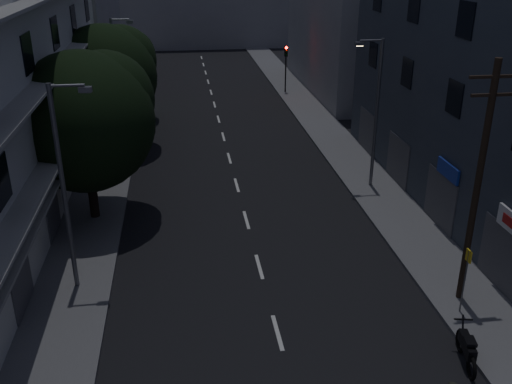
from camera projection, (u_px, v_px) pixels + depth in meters
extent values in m
plane|color=black|center=(229.00, 156.00, 36.73)|extent=(160.00, 160.00, 0.00)
cube|color=#565659|center=(110.00, 160.00, 35.76)|extent=(3.00, 90.00, 0.15)
cube|color=#565659|center=(341.00, 149.00, 37.64)|extent=(3.00, 90.00, 0.15)
cube|color=beige|center=(277.00, 332.00, 19.91)|extent=(0.15, 2.00, 0.01)
cube|color=beige|center=(259.00, 266.00, 24.00)|extent=(0.15, 2.00, 0.01)
cube|color=beige|center=(246.00, 220.00, 28.09)|extent=(0.15, 2.00, 0.01)
cube|color=beige|center=(237.00, 185.00, 32.18)|extent=(0.15, 2.00, 0.01)
cube|color=beige|center=(229.00, 158.00, 36.27)|extent=(0.15, 2.00, 0.01)
cube|color=beige|center=(223.00, 137.00, 40.37)|extent=(0.15, 2.00, 0.01)
cube|color=beige|center=(218.00, 119.00, 44.46)|extent=(0.15, 2.00, 0.01)
cube|color=beige|center=(214.00, 104.00, 48.55)|extent=(0.15, 2.00, 0.01)
cube|color=beige|center=(211.00, 92.00, 52.64)|extent=(0.15, 2.00, 0.01)
cube|color=beige|center=(208.00, 82.00, 56.74)|extent=(0.15, 2.00, 0.01)
cube|color=beige|center=(206.00, 73.00, 60.83)|extent=(0.15, 2.00, 0.01)
cube|color=beige|center=(203.00, 65.00, 64.92)|extent=(0.15, 2.00, 0.01)
cube|color=beige|center=(201.00, 58.00, 69.01)|extent=(0.15, 2.00, 0.01)
cube|color=black|center=(18.00, 265.00, 20.26)|extent=(0.06, 1.60, 1.60)
cube|color=black|center=(50.00, 197.00, 25.72)|extent=(0.06, 1.60, 1.60)
cube|color=black|center=(71.00, 153.00, 31.18)|extent=(0.06, 1.60, 1.60)
cube|color=black|center=(86.00, 122.00, 36.63)|extent=(0.06, 1.60, 1.60)
cube|color=black|center=(97.00, 99.00, 42.09)|extent=(0.06, 1.60, 1.60)
cube|color=black|center=(2.00, 181.00, 18.99)|extent=(0.06, 1.60, 1.60)
cube|color=black|center=(39.00, 129.00, 24.45)|extent=(0.06, 1.60, 1.60)
cube|color=black|center=(63.00, 96.00, 29.91)|extent=(0.06, 1.60, 1.60)
cube|color=black|center=(80.00, 73.00, 35.36)|extent=(0.06, 1.60, 1.60)
cube|color=black|center=(92.00, 56.00, 40.82)|extent=(0.06, 1.60, 1.60)
cube|color=black|center=(28.00, 53.00, 23.18)|extent=(0.06, 1.60, 1.60)
cube|color=black|center=(55.00, 33.00, 28.64)|extent=(0.06, 1.60, 1.60)
cube|color=black|center=(73.00, 19.00, 34.09)|extent=(0.06, 1.60, 1.60)
cube|color=black|center=(87.00, 9.00, 39.55)|extent=(0.06, 1.60, 1.60)
cube|color=gray|center=(66.00, 134.00, 27.71)|extent=(1.00, 32.40, 0.12)
cube|color=gray|center=(57.00, 68.00, 26.45)|extent=(1.00, 32.40, 0.12)
cube|color=gray|center=(67.00, 152.00, 28.06)|extent=(0.80, 32.40, 0.12)
cube|color=#424247|center=(21.00, 279.00, 20.50)|extent=(0.06, 2.40, 2.40)
cube|color=#424247|center=(52.00, 209.00, 25.96)|extent=(0.06, 2.40, 2.40)
cube|color=#424247|center=(73.00, 163.00, 31.42)|extent=(0.06, 2.40, 2.40)
cube|color=#424247|center=(87.00, 131.00, 36.87)|extent=(0.06, 2.40, 2.40)
cube|color=#424247|center=(98.00, 107.00, 42.33)|extent=(0.06, 2.40, 2.40)
cube|color=#2D333D|center=(510.00, 111.00, 26.05)|extent=(6.00, 28.00, 11.00)
cube|color=black|center=(455.00, 98.00, 24.90)|extent=(0.06, 1.40, 1.50)
cube|color=black|center=(407.00, 73.00, 29.90)|extent=(0.06, 1.40, 1.50)
cube|color=black|center=(373.00, 55.00, 34.90)|extent=(0.06, 1.40, 1.50)
cube|color=black|center=(466.00, 20.00, 23.59)|extent=(0.06, 1.40, 1.50)
cube|color=black|center=(414.00, 7.00, 28.59)|extent=(0.06, 1.40, 1.50)
cube|color=#424247|center=(502.00, 259.00, 21.84)|extent=(0.06, 3.00, 2.60)
cube|color=#424247|center=(440.00, 200.00, 26.84)|extent=(0.06, 3.00, 2.60)
cube|color=#424247|center=(398.00, 160.00, 31.84)|extent=(0.06, 3.00, 2.60)
cube|color=#424247|center=(367.00, 131.00, 36.84)|extent=(0.06, 3.00, 2.60)
cube|color=navy|center=(448.00, 171.00, 25.70)|extent=(0.12, 2.00, 0.70)
cube|color=slate|center=(343.00, 18.00, 51.11)|extent=(6.00, 20.00, 13.00)
cube|color=slate|center=(197.00, 7.00, 75.67)|extent=(24.00, 8.00, 10.00)
cylinder|color=black|center=(90.00, 175.00, 27.31)|extent=(0.44, 0.44, 4.37)
sphere|color=black|center=(84.00, 122.00, 26.27)|extent=(6.56, 6.56, 6.56)
sphere|color=black|center=(106.00, 99.00, 26.81)|extent=(4.59, 4.59, 4.59)
sphere|color=black|center=(62.00, 116.00, 25.37)|extent=(4.26, 4.26, 4.26)
cylinder|color=black|center=(109.00, 116.00, 36.78)|extent=(0.44, 0.44, 4.30)
sphere|color=black|center=(105.00, 77.00, 35.75)|extent=(6.48, 6.48, 6.48)
sphere|color=black|center=(121.00, 61.00, 36.29)|extent=(4.54, 4.54, 4.54)
sphere|color=black|center=(90.00, 71.00, 34.87)|extent=(4.21, 4.21, 4.21)
cylinder|color=black|center=(121.00, 96.00, 43.21)|extent=(0.44, 0.44, 3.69)
sphere|color=black|center=(119.00, 66.00, 42.33)|extent=(5.51, 5.51, 5.51)
sphere|color=black|center=(130.00, 55.00, 42.79)|extent=(3.86, 3.86, 3.86)
sphere|color=black|center=(108.00, 62.00, 41.58)|extent=(3.58, 3.58, 3.58)
cylinder|color=black|center=(286.00, 74.00, 51.58)|extent=(0.12, 0.12, 3.20)
cube|color=black|center=(286.00, 51.00, 50.77)|extent=(0.28, 0.22, 0.90)
sphere|color=#FF0C05|center=(286.00, 48.00, 50.50)|extent=(0.22, 0.22, 0.22)
sphere|color=#3F330C|center=(286.00, 51.00, 50.62)|extent=(0.22, 0.22, 0.22)
sphere|color=black|center=(286.00, 55.00, 50.74)|extent=(0.22, 0.22, 0.22)
cylinder|color=black|center=(134.00, 83.00, 48.13)|extent=(0.12, 0.12, 3.20)
cube|color=black|center=(132.00, 59.00, 47.32)|extent=(0.28, 0.22, 0.90)
sphere|color=black|center=(132.00, 55.00, 47.05)|extent=(0.22, 0.22, 0.22)
sphere|color=#3F330C|center=(132.00, 59.00, 47.17)|extent=(0.22, 0.22, 0.22)
sphere|color=#0CFF26|center=(132.00, 63.00, 47.29)|extent=(0.22, 0.22, 0.22)
cylinder|color=#5C5D64|center=(64.00, 192.00, 20.86)|extent=(0.18, 0.18, 8.00)
cylinder|color=#5C5D64|center=(67.00, 86.00, 19.39)|extent=(1.20, 0.10, 0.10)
cube|color=#5C5D64|center=(85.00, 89.00, 19.52)|extent=(0.45, 0.25, 0.18)
cube|color=#4C4C4C|center=(86.00, 92.00, 19.56)|extent=(0.35, 0.18, 0.04)
cylinder|color=#57585F|center=(376.00, 115.00, 30.28)|extent=(0.18, 0.18, 8.00)
cylinder|color=#57585F|center=(371.00, 40.00, 28.66)|extent=(1.20, 0.10, 0.10)
cube|color=#57585F|center=(360.00, 44.00, 28.64)|extent=(0.45, 0.25, 0.18)
cube|color=#FFD88C|center=(359.00, 46.00, 28.68)|extent=(0.35, 0.18, 0.04)
cylinder|color=slate|center=(116.00, 80.00, 38.36)|extent=(0.18, 0.18, 8.00)
cylinder|color=slate|center=(120.00, 19.00, 36.89)|extent=(1.20, 0.10, 0.10)
cube|color=slate|center=(130.00, 22.00, 37.03)|extent=(0.45, 0.25, 0.18)
cube|color=#4C4C4C|center=(130.00, 23.00, 37.07)|extent=(0.35, 0.18, 0.04)
cylinder|color=black|center=(477.00, 188.00, 19.89)|extent=(0.24, 0.24, 9.00)
cube|color=black|center=(496.00, 77.00, 18.34)|extent=(1.80, 0.10, 0.10)
cube|color=black|center=(493.00, 95.00, 18.58)|extent=(1.50, 0.10, 0.10)
cylinder|color=#595B60|center=(464.00, 282.00, 20.34)|extent=(0.06, 0.06, 2.50)
cube|color=yellow|center=(469.00, 256.00, 19.93)|extent=(0.05, 0.35, 0.45)
torus|color=black|center=(471.00, 368.00, 17.75)|extent=(0.27, 0.79, 0.78)
torus|color=black|center=(460.00, 341.00, 18.96)|extent=(0.27, 0.79, 0.78)
cube|color=black|center=(467.00, 345.00, 18.22)|extent=(0.51, 1.24, 0.39)
cube|color=black|center=(470.00, 341.00, 17.95)|extent=(0.42, 0.55, 0.11)
cylinder|color=black|center=(463.00, 330.00, 18.72)|extent=(0.16, 0.48, 0.93)
cube|color=black|center=(463.00, 319.00, 18.69)|extent=(0.60, 0.16, 0.04)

